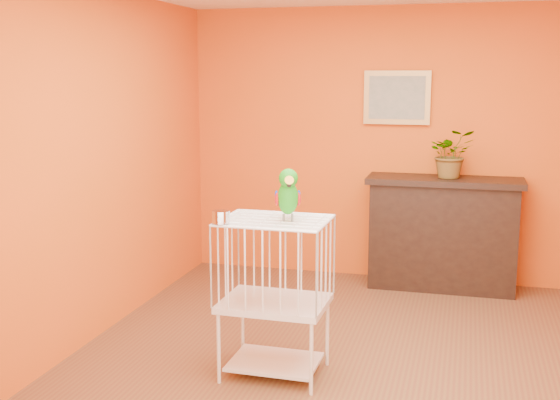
% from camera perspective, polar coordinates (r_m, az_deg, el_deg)
% --- Properties ---
extents(ground, '(4.50, 4.50, 0.00)m').
position_cam_1_polar(ground, '(4.93, 6.26, -13.39)').
color(ground, brown).
rests_on(ground, ground).
extents(room_shell, '(4.50, 4.50, 4.50)m').
position_cam_1_polar(room_shell, '(4.54, 6.65, 5.26)').
color(room_shell, '#D95214').
rests_on(room_shell, ground).
extents(console_cabinet, '(1.40, 0.50, 1.04)m').
position_cam_1_polar(console_cabinet, '(6.64, 13.06, -2.65)').
color(console_cabinet, black).
rests_on(console_cabinet, ground).
extents(potted_plant, '(0.50, 0.53, 0.35)m').
position_cam_1_polar(potted_plant, '(6.53, 13.73, 3.24)').
color(potted_plant, '#26722D').
rests_on(potted_plant, console_cabinet).
extents(framed_picture, '(0.62, 0.04, 0.50)m').
position_cam_1_polar(framed_picture, '(6.73, 9.49, 8.21)').
color(framed_picture, '#A7783B').
rests_on(framed_picture, room_shell).
extents(birdcage, '(0.69, 0.53, 1.05)m').
position_cam_1_polar(birdcage, '(4.62, -0.44, -7.74)').
color(birdcage, silver).
rests_on(birdcage, ground).
extents(feed_cup, '(0.11, 0.11, 0.08)m').
position_cam_1_polar(feed_cup, '(4.37, -4.83, -1.38)').
color(feed_cup, silver).
rests_on(feed_cup, birdcage).
extents(parrot, '(0.18, 0.31, 0.34)m').
position_cam_1_polar(parrot, '(4.42, 0.65, 0.49)').
color(parrot, '#59544C').
rests_on(parrot, birdcage).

